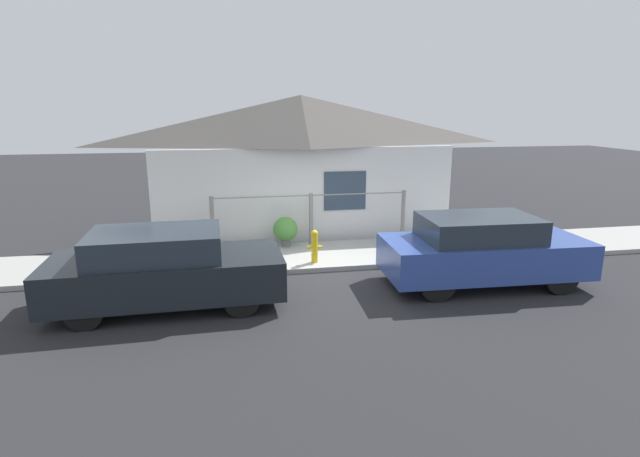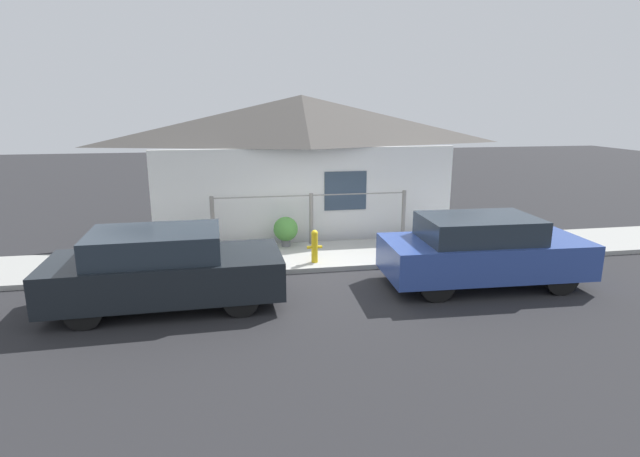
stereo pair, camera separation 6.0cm
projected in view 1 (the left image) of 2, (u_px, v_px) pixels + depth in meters
ground_plane at (326, 272)px, 10.71m from camera, size 60.00×60.00×0.00m
sidewalk at (317, 256)px, 11.69m from camera, size 24.00×2.10×0.11m
house at (302, 127)px, 13.25m from camera, size 8.13×2.23×3.76m
fence at (311, 216)px, 12.37m from camera, size 4.90×0.10×1.28m
car_left at (165, 269)px, 8.75m from camera, size 4.05×1.79×1.39m
car_right at (483, 250)px, 9.82m from camera, size 4.00×1.77×1.40m
fire_hydrant at (315, 245)px, 10.95m from camera, size 0.34×0.15×0.73m
potted_plant_near_hydrant at (285, 230)px, 12.21m from camera, size 0.60×0.60×0.73m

